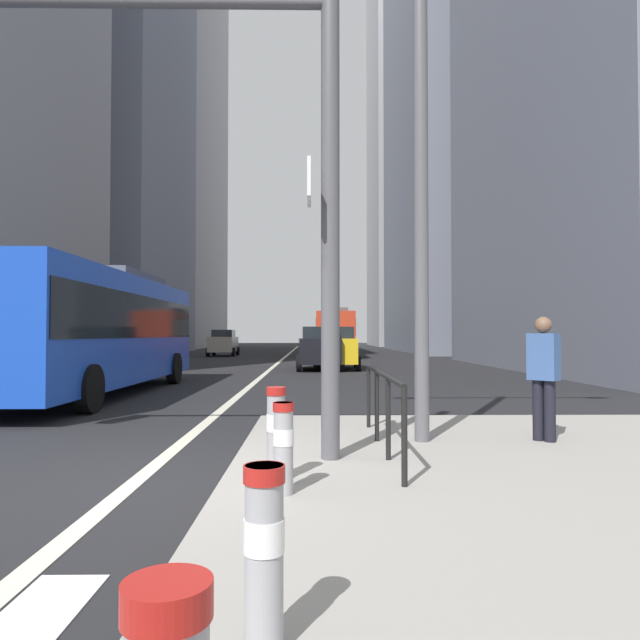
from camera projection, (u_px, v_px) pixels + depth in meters
The scene contains 19 objects.
ground_plane at pixel (271, 369), 26.15m from camera, with size 160.00×160.00×0.00m, color black.
lane_centre_line at pixel (282, 359), 36.15m from camera, with size 0.20×80.00×0.01m, color beige.
office_tower_left_mid at pixel (99, 139), 47.59m from camera, with size 12.62×17.93×35.93m, color slate.
office_tower_left_far at pixel (171, 134), 72.07m from camera, with size 10.81×24.15×54.14m, color #9E9EA3.
office_tower_right_mid at pixel (470, 114), 54.36m from camera, with size 13.36×25.26×45.41m, color slate.
office_tower_right_far at pixel (418, 150), 80.98m from camera, with size 13.17×16.12×55.89m, color #9E9EA3.
city_bus_blue_oncoming at pixel (97, 326), 15.02m from camera, with size 2.74×10.87×3.40m.
city_bus_red_receding at pixel (334, 331), 41.43m from camera, with size 2.79×11.33×3.40m.
city_bus_red_distant at pixel (329, 332), 61.48m from camera, with size 2.76×11.36×3.40m.
car_oncoming_mid at pixel (223, 343), 42.42m from camera, with size 2.09×4.04×1.94m.
car_receding_near at pixel (337, 348), 26.11m from camera, with size 2.19×4.28×1.94m.
car_receding_far at pixel (319, 348), 25.69m from camera, with size 2.16×4.09×1.94m.
traffic_signal_gantry at pixel (158, 122), 6.70m from camera, with size 6.12×0.65×6.00m.
street_lamp_post at pixel (420, 69), 7.86m from camera, with size 5.50×0.32×8.00m.
bollard_left at pixel (264, 547), 2.62m from camera, with size 0.20×0.20×0.85m.
bollard_right at pixel (283, 443), 5.18m from camera, with size 0.20×0.20×0.83m.
bollard_back at pixel (276, 429), 5.63m from camera, with size 0.20×0.20×0.93m.
pedestrian_railing at pixel (382, 394), 7.18m from camera, with size 0.06×3.53×0.98m.
pedestrian_walking at pixel (544, 372), 7.76m from camera, with size 0.44×0.44×1.70m.
Camera 1 is at (1.92, -6.23, 1.60)m, focal length 31.91 mm.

